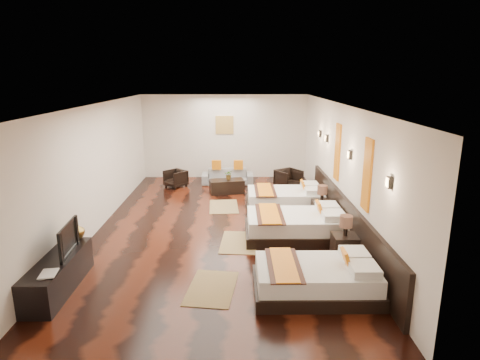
{
  "coord_description": "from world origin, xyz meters",
  "views": [
    {
      "loc": [
        0.41,
        -8.9,
        3.42
      ],
      "look_at": [
        0.48,
        0.06,
        1.1
      ],
      "focal_mm": 30.43,
      "sensor_mm": 36.0,
      "label": 1
    }
  ],
  "objects_px": {
    "bed_far": "(286,199)",
    "armchair_right": "(289,179)",
    "nightstand_a": "(344,245)",
    "tv_console": "(58,274)",
    "tv": "(63,239)",
    "bed_near": "(317,279)",
    "bed_mid": "(297,225)",
    "figurine": "(75,230)",
    "table_plant": "(229,175)",
    "book": "(40,275)",
    "coffee_table": "(227,186)",
    "sofa": "(228,177)",
    "nightstand_b": "(321,208)",
    "armchair_left": "(176,179)"
  },
  "relations": [
    {
      "from": "nightstand_a",
      "to": "armchair_right",
      "type": "height_order",
      "value": "nightstand_a"
    },
    {
      "from": "coffee_table",
      "to": "table_plant",
      "type": "distance_m",
      "value": 0.35
    },
    {
      "from": "armchair_left",
      "to": "armchair_right",
      "type": "distance_m",
      "value": 3.53
    },
    {
      "from": "bed_mid",
      "to": "armchair_right",
      "type": "height_order",
      "value": "bed_mid"
    },
    {
      "from": "bed_mid",
      "to": "bed_far",
      "type": "relative_size",
      "value": 1.07
    },
    {
      "from": "tv",
      "to": "sofa",
      "type": "xyz_separation_m",
      "value": [
        2.56,
        6.49,
        -0.57
      ]
    },
    {
      "from": "book",
      "to": "coffee_table",
      "type": "bearing_deg",
      "value": 67.24
    },
    {
      "from": "coffee_table",
      "to": "sofa",
      "type": "bearing_deg",
      "value": 90.0
    },
    {
      "from": "bed_far",
      "to": "armchair_right",
      "type": "height_order",
      "value": "bed_far"
    },
    {
      "from": "tv",
      "to": "sofa",
      "type": "relative_size",
      "value": 0.55
    },
    {
      "from": "figurine",
      "to": "tv_console",
      "type": "bearing_deg",
      "value": -90.0
    },
    {
      "from": "bed_near",
      "to": "nightstand_a",
      "type": "relative_size",
      "value": 2.22
    },
    {
      "from": "table_plant",
      "to": "armchair_left",
      "type": "bearing_deg",
      "value": 159.16
    },
    {
      "from": "tv",
      "to": "bed_mid",
      "type": "bearing_deg",
      "value": -68.78
    },
    {
      "from": "tv_console",
      "to": "coffee_table",
      "type": "distance_m",
      "value": 6.22
    },
    {
      "from": "nightstand_b",
      "to": "armchair_right",
      "type": "height_order",
      "value": "nightstand_b"
    },
    {
      "from": "bed_far",
      "to": "nightstand_b",
      "type": "xyz_separation_m",
      "value": [
        0.75,
        -0.91,
        0.05
      ]
    },
    {
      "from": "bed_mid",
      "to": "armchair_left",
      "type": "bearing_deg",
      "value": 127.69
    },
    {
      "from": "tv_console",
      "to": "figurine",
      "type": "bearing_deg",
      "value": 90.0
    },
    {
      "from": "bed_far",
      "to": "book",
      "type": "xyz_separation_m",
      "value": [
        -4.2,
        -4.72,
        0.3
      ]
    },
    {
      "from": "nightstand_b",
      "to": "figurine",
      "type": "relative_size",
      "value": 2.63
    },
    {
      "from": "nightstand_b",
      "to": "tv",
      "type": "bearing_deg",
      "value": -148.22
    },
    {
      "from": "book",
      "to": "sofa",
      "type": "height_order",
      "value": "book"
    },
    {
      "from": "nightstand_b",
      "to": "coffee_table",
      "type": "relative_size",
      "value": 0.88
    },
    {
      "from": "book",
      "to": "figurine",
      "type": "relative_size",
      "value": 0.95
    },
    {
      "from": "tv",
      "to": "nightstand_a",
      "type": "bearing_deg",
      "value": -84.15
    },
    {
      "from": "bed_far",
      "to": "nightstand_a",
      "type": "distance_m",
      "value": 3.17
    },
    {
      "from": "tv_console",
      "to": "armchair_right",
      "type": "height_order",
      "value": "armchair_right"
    },
    {
      "from": "armchair_left",
      "to": "table_plant",
      "type": "bearing_deg",
      "value": 23.07
    },
    {
      "from": "figurine",
      "to": "table_plant",
      "type": "distance_m",
      "value": 5.55
    },
    {
      "from": "nightstand_b",
      "to": "armchair_left",
      "type": "relative_size",
      "value": 1.49
    },
    {
      "from": "bed_mid",
      "to": "nightstand_b",
      "type": "xyz_separation_m",
      "value": [
        0.75,
        1.06,
        0.03
      ]
    },
    {
      "from": "bed_near",
      "to": "tv",
      "type": "bearing_deg",
      "value": 175.15
    },
    {
      "from": "nightstand_b",
      "to": "armchair_left",
      "type": "bearing_deg",
      "value": 141.99
    },
    {
      "from": "book",
      "to": "tv_console",
      "type": "bearing_deg",
      "value": 90.0
    },
    {
      "from": "bed_near",
      "to": "bed_mid",
      "type": "bearing_deg",
      "value": 89.95
    },
    {
      "from": "bed_far",
      "to": "nightstand_a",
      "type": "xyz_separation_m",
      "value": [
        0.75,
        -3.08,
        0.05
      ]
    },
    {
      "from": "nightstand_a",
      "to": "figurine",
      "type": "bearing_deg",
      "value": -177.2
    },
    {
      "from": "table_plant",
      "to": "tv",
      "type": "bearing_deg",
      "value": -115.56
    },
    {
      "from": "bed_far",
      "to": "tv",
      "type": "xyz_separation_m",
      "value": [
        -4.15,
        -3.95,
        0.55
      ]
    },
    {
      "from": "nightstand_a",
      "to": "tv",
      "type": "relative_size",
      "value": 0.99
    },
    {
      "from": "tv_console",
      "to": "nightstand_b",
      "type": "bearing_deg",
      "value": 33.21
    },
    {
      "from": "nightstand_a",
      "to": "nightstand_b",
      "type": "bearing_deg",
      "value": 90.0
    },
    {
      "from": "armchair_right",
      "to": "coffee_table",
      "type": "distance_m",
      "value": 1.94
    },
    {
      "from": "tv_console",
      "to": "coffee_table",
      "type": "height_order",
      "value": "tv_console"
    },
    {
      "from": "nightstand_b",
      "to": "tv_console",
      "type": "bearing_deg",
      "value": -146.79
    },
    {
      "from": "nightstand_a",
      "to": "tv_console",
      "type": "distance_m",
      "value": 5.06
    },
    {
      "from": "bed_far",
      "to": "table_plant",
      "type": "height_order",
      "value": "bed_far"
    },
    {
      "from": "nightstand_b",
      "to": "book",
      "type": "distance_m",
      "value": 6.25
    },
    {
      "from": "bed_far",
      "to": "armchair_left",
      "type": "relative_size",
      "value": 3.4
    }
  ]
}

